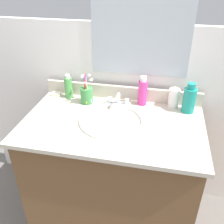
{
  "coord_description": "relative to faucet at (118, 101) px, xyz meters",
  "views": [
    {
      "loc": [
        0.25,
        -1.18,
        1.61
      ],
      "look_at": [
        -0.0,
        0.0,
        0.89
      ],
      "focal_mm": 40.46,
      "sensor_mm": 36.0,
      "label": 1
    }
  ],
  "objects": [
    {
      "name": "sink_basin",
      "position": [
        -0.0,
        -0.19,
        -0.06
      ],
      "size": [
        0.38,
        0.38,
        0.11
      ],
      "color": "white",
      "rests_on": "countertop"
    },
    {
      "name": "back_wall",
      "position": [
        0.01,
        0.16,
        -0.2
      ],
      "size": [
        2.14,
        0.04,
        1.3
      ],
      "primitive_type": "cube",
      "color": "white",
      "rests_on": "ground_plane"
    },
    {
      "name": "backsplash",
      "position": [
        0.01,
        0.09,
        0.02
      ],
      "size": [
        1.04,
        0.02,
        0.09
      ],
      "primitive_type": "cube",
      "color": "beige",
      "rests_on": "countertop"
    },
    {
      "name": "faucet",
      "position": [
        0.0,
        0.0,
        0.0
      ],
      "size": [
        0.16,
        0.1,
        0.08
      ],
      "color": "silver",
      "rests_on": "countertop"
    },
    {
      "name": "vanity_cabinet",
      "position": [
        0.01,
        -0.21,
        -0.45
      ],
      "size": [
        1.0,
        0.58,
        0.79
      ],
      "primitive_type": "cube",
      "color": "brown",
      "rests_on": "ground_plane"
    },
    {
      "name": "cup_green",
      "position": [
        -0.21,
        -0.01,
        0.03
      ],
      "size": [
        0.09,
        0.1,
        0.2
      ],
      "color": "#3F8C47",
      "rests_on": "countertop"
    },
    {
      "name": "bottle_soap_pink",
      "position": [
        0.15,
        0.05,
        0.06
      ],
      "size": [
        0.06,
        0.06,
        0.19
      ],
      "color": "#D8338C",
      "rests_on": "countertop"
    },
    {
      "name": "bottle_mouthwash_teal",
      "position": [
        0.43,
        0.01,
        0.06
      ],
      "size": [
        0.08,
        0.08,
        0.19
      ],
      "color": "teal",
      "rests_on": "countertop"
    },
    {
      "name": "soap_bar",
      "position": [
        -0.44,
        0.04,
        -0.02
      ],
      "size": [
        0.06,
        0.04,
        0.02
      ],
      "primitive_type": "cube",
      "color": "white",
      "rests_on": "countertop"
    },
    {
      "name": "mirror_panel",
      "position": [
        0.11,
        0.13,
        0.42
      ],
      "size": [
        0.6,
        0.01,
        0.56
      ],
      "primitive_type": "cube",
      "color": "#B2BCC6"
    },
    {
      "name": "ground_plane",
      "position": [
        0.01,
        -0.21,
        -0.85
      ],
      "size": [
        6.0,
        6.0,
        0.0
      ],
      "primitive_type": "plane",
      "color": "#66605B"
    },
    {
      "name": "countertop",
      "position": [
        0.01,
        -0.21,
        -0.04
      ],
      "size": [
        1.04,
        0.63,
        0.02
      ],
      "primitive_type": "cube",
      "color": "beige",
      "rests_on": "vanity_cabinet"
    },
    {
      "name": "bottle_lotion_white",
      "position": [
        0.34,
        0.05,
        0.04
      ],
      "size": [
        0.07,
        0.07,
        0.14
      ],
      "color": "white",
      "rests_on": "countertop"
    },
    {
      "name": "bottle_toner_green",
      "position": [
        -0.35,
        0.04,
        0.05
      ],
      "size": [
        0.05,
        0.05,
        0.16
      ],
      "color": "#4C9E4C",
      "rests_on": "countertop"
    }
  ]
}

